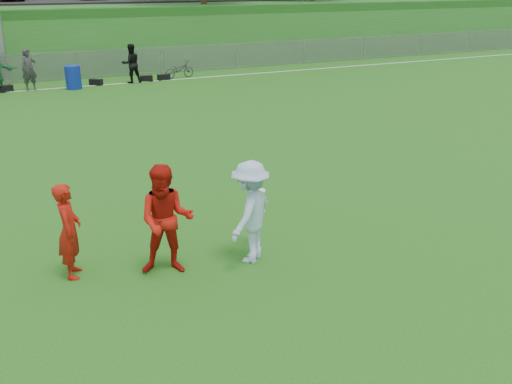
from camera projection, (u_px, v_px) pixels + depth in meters
ground at (277, 261)px, 9.47m from camera, size 120.00×120.00×0.00m
sideline_far at (86, 86)px, 24.67m from camera, size 60.00×0.10×0.01m
fence at (77, 65)px, 26.13m from camera, size 58.00×0.06×1.30m
berm at (46, 28)px, 35.13m from camera, size 120.00×18.00×3.00m
parking_lot at (39, 0)px, 36.27m from camera, size 120.00×12.00×0.10m
spectator_row at (13, 71)px, 23.25m from camera, size 8.65×1.01×1.69m
gear_bags at (106, 81)px, 25.07m from camera, size 7.32×0.58×0.26m
player_red_left at (69, 231)px, 8.75m from camera, size 0.49×0.63×1.53m
player_red_center at (166, 220)px, 8.81m from camera, size 1.05×0.94×1.78m
player_blue at (250, 212)px, 9.21m from camera, size 1.25×1.20×1.71m
frisbee at (257, 191)px, 9.68m from camera, size 0.28×0.28×0.03m
recycling_bin at (73, 77)px, 23.91m from camera, size 0.77×0.77×0.97m
bicycle at (179, 70)px, 26.53m from camera, size 1.59×0.84×0.80m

